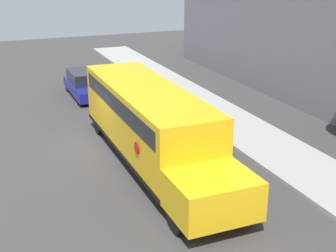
# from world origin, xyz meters

# --- Properties ---
(ground_plane) EXTENTS (60.00, 60.00, 0.00)m
(ground_plane) POSITION_xyz_m (0.00, 0.00, 0.00)
(ground_plane) COLOR #3A3838
(sidewalk_strip) EXTENTS (44.00, 3.00, 0.15)m
(sidewalk_strip) POSITION_xyz_m (0.00, 6.50, 0.07)
(sidewalk_strip) COLOR #9E9E99
(sidewalk_strip) RESTS_ON ground
(school_bus) EXTENTS (11.30, 2.57, 2.95)m
(school_bus) POSITION_xyz_m (2.20, 1.30, 1.70)
(school_bus) COLOR yellow
(school_bus) RESTS_ON ground
(parked_car) EXTENTS (4.54, 1.71, 1.46)m
(parked_car) POSITION_xyz_m (-8.06, 1.06, 0.72)
(parked_car) COLOR navy
(parked_car) RESTS_ON ground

